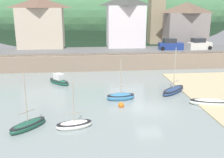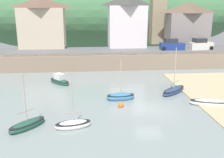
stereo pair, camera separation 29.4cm
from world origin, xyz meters
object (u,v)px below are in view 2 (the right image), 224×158
(fishing_boat_green, at_px, (174,90))
(mooring_buoy, at_px, (121,105))
(waterfront_building_right, at_px, (187,24))
(church_with_spire, at_px, (158,4))
(motorboat_with_cabin, at_px, (60,81))
(sailboat_white_hull, at_px, (73,124))
(sailboat_blue_trim, at_px, (27,125))
(parked_car_near_slipway, at_px, (172,45))
(waterfront_building_left, at_px, (42,22))
(rowboat_small_beached, at_px, (211,103))
(parked_car_by_wall, at_px, (200,45))
(waterfront_building_centre, at_px, (127,21))
(sailboat_tall_mast, at_px, (121,97))

(fishing_boat_green, height_order, mooring_buoy, fishing_boat_green)
(waterfront_building_right, relative_size, church_with_spire, 0.54)
(motorboat_with_cabin, height_order, fishing_boat_green, fishing_boat_green)
(sailboat_white_hull, relative_size, sailboat_blue_trim, 0.86)
(church_with_spire, distance_m, parked_car_near_slipway, 10.93)
(waterfront_building_left, height_order, sailboat_blue_trim, waterfront_building_left)
(motorboat_with_cabin, relative_size, mooring_buoy, 6.10)
(church_with_spire, height_order, sailboat_white_hull, church_with_spire)
(waterfront_building_right, bearing_deg, parked_car_near_slipway, -132.97)
(rowboat_small_beached, relative_size, sailboat_blue_trim, 0.90)
(sailboat_white_hull, relative_size, parked_car_by_wall, 0.96)
(motorboat_with_cabin, bearing_deg, church_with_spire, 96.57)
(waterfront_building_centre, height_order, waterfront_building_right, waterfront_building_centre)
(sailboat_white_hull, bearing_deg, rowboat_small_beached, 1.86)
(parked_car_by_wall, bearing_deg, sailboat_white_hull, -137.62)
(motorboat_with_cabin, xyz_separation_m, sailboat_blue_trim, (-1.21, -12.92, -0.06))
(sailboat_white_hull, height_order, parked_car_near_slipway, parked_car_near_slipway)
(fishing_boat_green, relative_size, sailboat_white_hull, 1.30)
(sailboat_tall_mast, bearing_deg, parked_car_near_slipway, 51.62)
(rowboat_small_beached, bearing_deg, waterfront_building_left, 143.65)
(motorboat_with_cabin, height_order, sailboat_blue_trim, sailboat_blue_trim)
(sailboat_white_hull, distance_m, parked_car_near_slipway, 28.84)
(waterfront_building_right, height_order, mooring_buoy, waterfront_building_right)
(waterfront_building_left, relative_size, mooring_buoy, 15.10)
(fishing_boat_green, bearing_deg, parked_car_near_slipway, 30.41)
(church_with_spire, distance_m, rowboat_small_beached, 30.46)
(waterfront_building_centre, height_order, parked_car_by_wall, waterfront_building_centre)
(mooring_buoy, bearing_deg, fishing_boat_green, 30.59)
(waterfront_building_centre, bearing_deg, fishing_boat_green, -83.00)
(sailboat_tall_mast, bearing_deg, waterfront_building_right, 49.09)
(waterfront_building_right, bearing_deg, mooring_buoy, -122.32)
(waterfront_building_centre, distance_m, church_with_spire, 8.40)
(waterfront_building_left, height_order, church_with_spire, church_with_spire)
(church_with_spire, height_order, sailboat_blue_trim, church_with_spire)
(sailboat_white_hull, distance_m, parked_car_by_wall, 31.89)
(sailboat_blue_trim, bearing_deg, parked_car_near_slipway, 3.03)
(waterfront_building_right, xyz_separation_m, rowboat_small_beached, (-6.49, -24.77, -6.24))
(waterfront_building_left, bearing_deg, sailboat_white_hull, -76.60)
(parked_car_near_slipway, bearing_deg, sailboat_tall_mast, -118.46)
(church_with_spire, relative_size, mooring_buoy, 25.52)
(church_with_spire, height_order, parked_car_by_wall, church_with_spire)
(rowboat_small_beached, bearing_deg, sailboat_blue_trim, -153.59)
(waterfront_building_right, distance_m, motorboat_with_cabin, 27.81)
(fishing_boat_green, relative_size, sailboat_tall_mast, 1.20)
(waterfront_building_centre, height_order, mooring_buoy, waterfront_building_centre)
(sailboat_white_hull, distance_m, sailboat_tall_mast, 7.80)
(waterfront_building_centre, relative_size, sailboat_blue_trim, 1.94)
(church_with_spire, distance_m, mooring_buoy, 31.96)
(waterfront_building_left, relative_size, sailboat_white_hull, 2.14)
(sailboat_blue_trim, height_order, mooring_buoy, sailboat_blue_trim)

